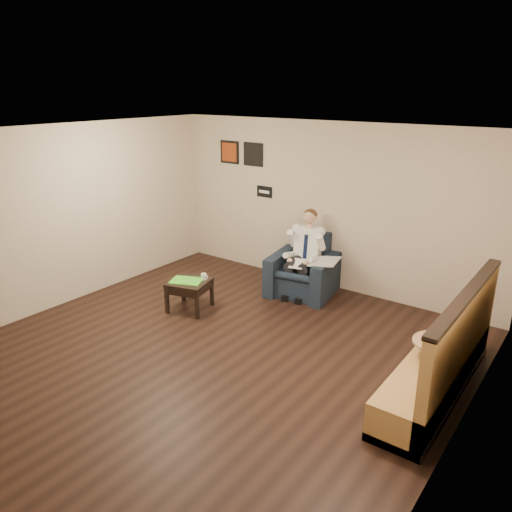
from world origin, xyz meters
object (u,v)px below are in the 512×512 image
Objects in this scene: coffee_mug at (204,277)px; banquette at (439,342)px; green_folder at (187,281)px; cafe_table at (434,368)px; side_table at (190,295)px; smartphone at (197,277)px; armchair at (303,266)px; seated_man at (300,258)px.

coffee_mug is 0.04× the size of banquette.
cafe_table is (3.82, -0.03, -0.14)m from green_folder.
smartphone is at bearing 88.19° from side_table.
banquette is (3.78, -0.17, 0.16)m from smartphone.
smartphone is 0.06× the size of banquette.
smartphone is (0.03, 0.21, -0.00)m from green_folder.
coffee_mug is at bearing 49.23° from side_table.
side_table is at bearing -133.57° from armchair.
cafe_table is at bearing -9.10° from smartphone.
banquette reaches higher than cafe_table.
seated_man is 2.83× the size of green_folder.
banquette is at bearing -39.52° from armchair.
armchair is at bearing 47.03° from smartphone.
coffee_mug is (0.17, 0.20, 0.04)m from green_folder.
cafe_table reaches higher than side_table.
banquette is at bearing 0.09° from side_table.
green_folder is 0.70× the size of cafe_table.
armchair is at bearing 90.00° from seated_man.
armchair is 10.10× the size of coffee_mug.
cafe_table is at bearing -0.89° from side_table.
seated_man is at bearing 52.81° from green_folder.
seated_man is at bearing 151.53° from banquette.
seated_man is 1.70m from smartphone.
cafe_table is at bearing -40.44° from armchair.
smartphone is 3.79m from banquette.
banquette is 0.31m from cafe_table.
seated_man is at bearing -90.00° from armchair.
armchair reaches higher than smartphone.
green_folder is (-1.13, -1.49, -0.19)m from seated_man.
seated_man is 3.11m from cafe_table.
armchair is 3.18m from cafe_table.
coffee_mug is 0.68× the size of smartphone.
side_table is at bearing -179.91° from banquette.
armchair reaches higher than green_folder.
green_folder is 4.74× the size of coffee_mug.
coffee_mug is at bearing 176.36° from cafe_table.
smartphone is at bearing 177.42° from banquette.
smartphone is at bearing 81.58° from green_folder.
cafe_table is (2.69, -1.52, -0.33)m from seated_man.
smartphone is at bearing -139.78° from seated_man.
coffee_mug is at bearing -7.10° from smartphone.
banquette is (3.79, 0.01, 0.40)m from side_table.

